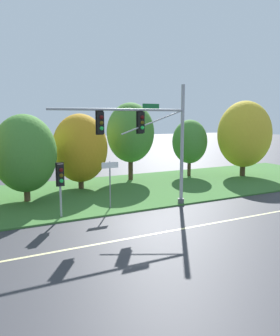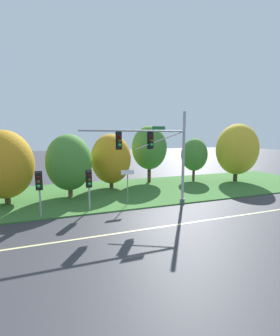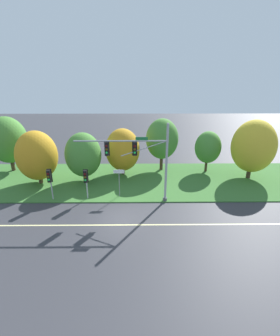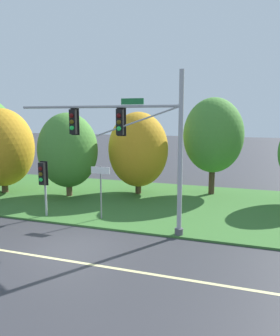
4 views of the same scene
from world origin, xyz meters
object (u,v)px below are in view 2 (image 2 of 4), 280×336
pedestrian_signal_near_kerb (39,184)px  tree_mid_verge (111,159)px  tree_right_far (194,155)px  pedestrian_signal_further_along (89,182)px  tree_left_of_mast (5,165)px  tree_furthest_back (237,149)px  tree_tall_centre (149,148)px  traffic_signal_mast (158,149)px  route_sign_post (128,181)px  tree_behind_signpost (69,162)px

pedestrian_signal_near_kerb → tree_mid_verge: size_ratio=0.55×
tree_right_far → pedestrian_signal_further_along: bearing=-151.2°
tree_left_of_mast → tree_furthest_back: size_ratio=0.86×
tree_right_far → tree_tall_centre: bearing=172.9°
traffic_signal_mast → route_sign_post: traffic_signal_mast is taller
tree_tall_centre → tree_furthest_back: size_ratio=0.96×
route_sign_post → tree_behind_signpost: tree_behind_signpost is taller
tree_behind_signpost → tree_mid_verge: (4.35, 2.20, -0.02)m
pedestrian_signal_further_along → tree_behind_signpost: tree_behind_signpost is taller
pedestrian_signal_further_along → tree_furthest_back: 19.40m
route_sign_post → pedestrian_signal_near_kerb: bearing=-172.8°
tree_right_far → traffic_signal_mast: bearing=-136.7°
tree_furthest_back → pedestrian_signal_near_kerb: bearing=-165.6°
pedestrian_signal_further_along → tree_behind_signpost: bearing=104.6°
traffic_signal_mast → tree_tall_centre: (2.78, 8.80, -0.39)m
tree_left_of_mast → route_sign_post: bearing=-20.1°
tree_left_of_mast → tree_mid_verge: tree_left_of_mast is taller
tree_behind_signpost → route_sign_post: bearing=-42.6°
pedestrian_signal_further_along → tree_left_of_mast: tree_left_of_mast is taller
traffic_signal_mast → pedestrian_signal_further_along: size_ratio=2.77×
tree_behind_signpost → tree_mid_verge: bearing=26.9°
tree_mid_verge → tree_furthest_back: size_ratio=0.83×
tree_left_of_mast → tree_behind_signpost: (5.01, 0.58, -0.09)m
traffic_signal_mast → tree_right_far: (8.58, 8.08, -1.32)m
route_sign_post → tree_furthest_back: bearing=17.3°
traffic_signal_mast → pedestrian_signal_further_along: bearing=175.7°
pedestrian_signal_further_along → tree_behind_signpost: (-1.21, 4.65, 0.95)m
tree_left_of_mast → tree_mid_verge: (9.36, 2.78, -0.11)m
tree_behind_signpost → tree_right_far: (15.15, 3.02, 0.05)m
tree_tall_centre → tree_right_far: tree_tall_centre is taller
pedestrian_signal_further_along → traffic_signal_mast: bearing=-4.3°
tree_left_of_mast → tree_tall_centre: size_ratio=0.89×
pedestrian_signal_near_kerb → tree_behind_signpost: size_ratio=0.56×
pedestrian_signal_further_along → tree_mid_verge: size_ratio=0.53×
pedestrian_signal_further_along → pedestrian_signal_near_kerb: bearing=-177.0°
tree_furthest_back → tree_right_far: bearing=154.1°
traffic_signal_mast → tree_behind_signpost: traffic_signal_mast is taller
route_sign_post → tree_tall_centre: bearing=57.2°
route_sign_post → tree_tall_centre: size_ratio=0.43×
traffic_signal_mast → tree_behind_signpost: size_ratio=1.49×
tree_left_of_mast → tree_behind_signpost: size_ratio=1.06×
route_sign_post → tree_right_far: 12.94m
tree_behind_signpost → tree_right_far: bearing=11.3°
traffic_signal_mast → pedestrian_signal_near_kerb: bearing=178.5°
tree_left_of_mast → tree_tall_centre: (14.37, 4.32, 0.90)m
tree_mid_verge → tree_tall_centre: tree_tall_centre is taller
pedestrian_signal_further_along → tree_tall_centre: size_ratio=0.45×
tree_mid_verge → tree_right_far: 10.84m
route_sign_post → tree_left_of_mast: bearing=159.9°
pedestrian_signal_near_kerb → route_sign_post: bearing=7.2°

